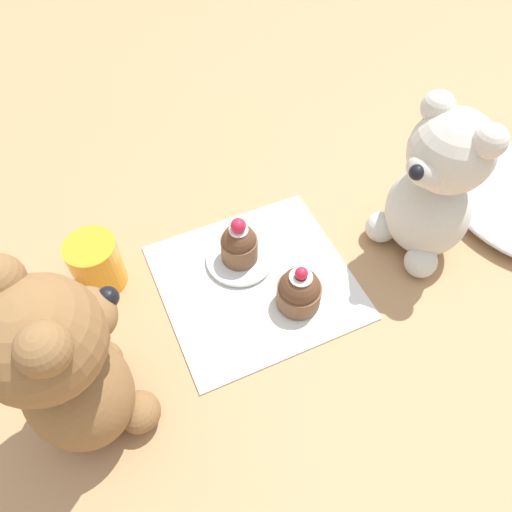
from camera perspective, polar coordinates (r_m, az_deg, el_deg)
The scene contains 8 objects.
ground_plane at distance 0.63m, azimuth 0.00°, elevation -3.03°, with size 4.00×4.00×0.00m, color tan.
knitted_placemat at distance 0.63m, azimuth 0.00°, elevation -2.88°, with size 0.22×0.23×0.01m, color silver.
teddy_bear_cream at distance 0.63m, azimuth 19.74°, elevation 7.20°, with size 0.12×0.12×0.21m.
teddy_bear_tan at distance 0.48m, azimuth -20.84°, elevation -11.81°, with size 0.14×0.13×0.23m.
cupcake_near_cream_bear at distance 0.59m, azimuth 4.96°, elevation -3.93°, with size 0.05×0.05×0.07m.
saucer_plate at distance 0.64m, azimuth -1.87°, elevation -0.22°, with size 0.09×0.09×0.01m, color silver.
cupcake_near_tan_bear at distance 0.62m, azimuth -1.94°, elevation 1.42°, with size 0.05×0.05×0.07m.
juice_glass at distance 0.63m, azimuth -17.80°, elevation -0.86°, with size 0.06×0.06×0.07m, color orange.
Camera 1 is at (0.32, -0.14, 0.53)m, focal length 35.00 mm.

